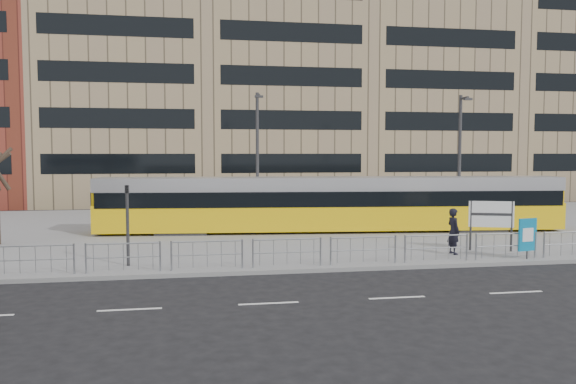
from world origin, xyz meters
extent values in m
plane|color=black|center=(0.00, 0.00, 0.00)|extent=(120.00, 120.00, 0.00)
cube|color=gray|center=(0.00, 12.00, 0.07)|extent=(64.00, 24.00, 0.15)
cube|color=gray|center=(0.00, 0.05, 0.07)|extent=(64.00, 0.25, 0.17)
cube|color=#8E795B|center=(-10.00, 34.00, 11.00)|extent=(14.00, 16.00, 22.00)
cube|color=#8E795B|center=(4.00, 34.00, 12.00)|extent=(14.00, 16.00, 24.00)
cube|color=#8E795B|center=(18.00, 34.00, 10.50)|extent=(14.00, 16.00, 21.00)
cube|color=#8E795B|center=(32.00, 34.00, 11.50)|extent=(14.00, 16.00, 23.00)
cylinder|color=#969A9F|center=(2.00, 0.50, 1.20)|extent=(32.00, 0.05, 0.05)
cylinder|color=#969A9F|center=(2.00, 0.50, 0.70)|extent=(32.00, 0.04, 0.04)
cube|color=white|center=(1.00, -4.00, 0.01)|extent=(62.00, 0.12, 0.01)
cube|color=yellow|center=(3.34, 9.64, 1.01)|extent=(25.50, 4.72, 1.45)
cube|color=black|center=(3.34, 9.64, 2.01)|extent=(25.14, 4.73, 0.82)
cube|color=#ABABB0|center=(3.34, 9.64, 2.78)|extent=(25.48, 4.53, 0.73)
cube|color=yellow|center=(15.44, 8.53, 1.60)|extent=(1.27, 2.13, 2.36)
cube|color=yellow|center=(-8.76, 10.76, 1.60)|extent=(1.27, 2.13, 2.36)
cylinder|color=#2D2D30|center=(3.34, 9.64, 1.69)|extent=(2.35, 2.35, 2.72)
cube|color=#2D2D30|center=(11.47, 8.89, 0.38)|extent=(2.92, 2.52, 0.45)
cube|color=#2D2D30|center=(-4.79, 10.39, 0.38)|extent=(2.92, 2.52, 0.45)
cylinder|color=#2D2D30|center=(7.93, 2.74, 1.25)|extent=(0.10, 0.10, 2.20)
cylinder|color=#2D2D30|center=(9.55, 2.17, 1.25)|extent=(0.10, 0.10, 2.20)
cube|color=white|center=(8.74, 2.46, 1.78)|extent=(1.83, 0.71, 1.15)
cylinder|color=#2D2D30|center=(9.21, 0.44, 0.59)|extent=(0.06, 0.06, 0.89)
cube|color=#0B77A8|center=(9.21, 0.44, 1.15)|extent=(0.88, 0.24, 1.33)
cube|color=white|center=(9.21, 0.40, 1.15)|extent=(0.54, 0.12, 0.55)
imported|color=black|center=(6.75, 1.99, 1.13)|extent=(0.55, 0.77, 1.96)
cylinder|color=#2D2D30|center=(-6.67, 1.72, 1.65)|extent=(0.12, 0.12, 3.00)
imported|color=#2D2D30|center=(-6.67, 1.72, 2.75)|extent=(0.18, 0.21, 1.00)
cylinder|color=#2D2D30|center=(-0.63, 11.10, 3.98)|extent=(0.18, 0.18, 7.67)
cylinder|color=#2D2D30|center=(-0.63, 10.70, 7.62)|extent=(0.14, 0.90, 0.14)
cube|color=#2D2D30|center=(-0.63, 10.25, 7.52)|extent=(0.45, 0.20, 0.12)
cylinder|color=#2D2D30|center=(10.82, 9.73, 3.94)|extent=(0.18, 0.18, 7.58)
cylinder|color=#2D2D30|center=(10.82, 9.33, 7.53)|extent=(0.14, 0.90, 0.14)
cube|color=#2D2D30|center=(10.82, 8.88, 7.43)|extent=(0.45, 0.20, 0.12)
camera|label=1|loc=(-4.14, -20.25, 4.47)|focal=35.00mm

